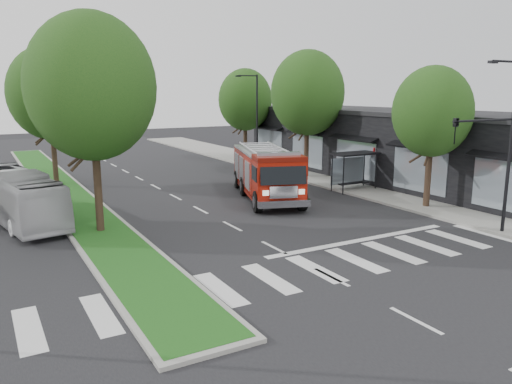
% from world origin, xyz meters
% --- Properties ---
extents(ground, '(140.00, 140.00, 0.00)m').
position_xyz_m(ground, '(0.00, 0.00, 0.00)').
color(ground, black).
rests_on(ground, ground).
extents(sidewalk_right, '(5.00, 80.00, 0.15)m').
position_xyz_m(sidewalk_right, '(12.50, 10.00, 0.07)').
color(sidewalk_right, gray).
rests_on(sidewalk_right, ground).
extents(median, '(3.00, 50.00, 0.15)m').
position_xyz_m(median, '(-6.00, 18.00, 0.08)').
color(median, gray).
rests_on(median, ground).
extents(storefront_row, '(8.00, 30.00, 5.00)m').
position_xyz_m(storefront_row, '(17.00, 10.00, 2.50)').
color(storefront_row, black).
rests_on(storefront_row, ground).
extents(bus_shelter, '(3.20, 1.60, 2.61)m').
position_xyz_m(bus_shelter, '(11.20, 8.15, 2.04)').
color(bus_shelter, black).
rests_on(bus_shelter, ground).
extents(tree_right_near, '(4.40, 4.40, 8.05)m').
position_xyz_m(tree_right_near, '(11.50, 2.00, 5.51)').
color(tree_right_near, black).
rests_on(tree_right_near, ground).
extents(tree_right_mid, '(5.60, 5.60, 9.72)m').
position_xyz_m(tree_right_mid, '(11.50, 14.00, 6.49)').
color(tree_right_mid, black).
rests_on(tree_right_mid, ground).
extents(tree_right_far, '(5.00, 5.00, 8.73)m').
position_xyz_m(tree_right_far, '(11.50, 24.00, 5.84)').
color(tree_right_far, black).
rests_on(tree_right_far, ground).
extents(tree_median_near, '(5.80, 5.80, 10.16)m').
position_xyz_m(tree_median_near, '(-6.00, 6.00, 6.81)').
color(tree_median_near, black).
rests_on(tree_median_near, ground).
extents(tree_median_far, '(5.60, 5.60, 9.72)m').
position_xyz_m(tree_median_far, '(-6.00, 20.00, 6.49)').
color(tree_median_far, black).
rests_on(tree_median_far, ground).
extents(streetlight_right_near, '(4.08, 0.22, 8.00)m').
position_xyz_m(streetlight_right_near, '(9.61, -3.50, 4.67)').
color(streetlight_right_near, black).
rests_on(streetlight_right_near, ground).
extents(streetlight_right_far, '(2.11, 0.20, 8.00)m').
position_xyz_m(streetlight_right_far, '(10.35, 20.00, 4.48)').
color(streetlight_right_far, black).
rests_on(streetlight_right_far, ground).
extents(fire_engine, '(5.75, 9.96, 3.31)m').
position_xyz_m(fire_engine, '(4.93, 8.98, 1.59)').
color(fire_engine, '#5F0D05').
rests_on(fire_engine, ground).
extents(city_bus, '(3.81, 9.84, 2.68)m').
position_xyz_m(city_bus, '(-9.11, 10.11, 1.34)').
color(city_bus, '#B6B7BB').
rests_on(city_bus, ground).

